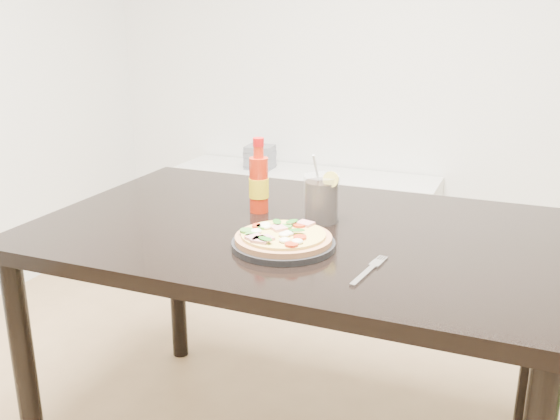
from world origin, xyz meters
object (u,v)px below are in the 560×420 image
at_px(dining_table, 297,254).
at_px(hot_sauce_bottle, 259,183).
at_px(cola_cup, 321,200).
at_px(fork, 370,269).
at_px(plate, 283,244).
at_px(pizza, 282,237).
at_px(media_console, 304,217).

xyz_separation_m(dining_table, hot_sauce_bottle, (-0.15, 0.08, 0.17)).
relative_size(cola_cup, fork, 1.00).
distance_m(dining_table, cola_cup, 0.17).
bearing_deg(dining_table, plate, -80.41).
xyz_separation_m(plate, pizza, (-0.00, -0.00, 0.02)).
xyz_separation_m(cola_cup, fork, (0.22, -0.29, -0.06)).
height_order(plate, cola_cup, cola_cup).
relative_size(hot_sauce_bottle, media_console, 0.15).
bearing_deg(media_console, hot_sauce_bottle, -74.97).
height_order(dining_table, media_console, dining_table).
distance_m(dining_table, plate, 0.19).
bearing_deg(plate, hot_sauce_bottle, 125.75).
distance_m(hot_sauce_bottle, cola_cup, 0.20).
bearing_deg(media_console, plate, -71.53).
bearing_deg(pizza, media_console, 108.37).
xyz_separation_m(hot_sauce_bottle, cola_cup, (0.19, -0.01, -0.02)).
distance_m(plate, fork, 0.24).
relative_size(fork, media_console, 0.13).
bearing_deg(pizza, plate, 32.61).
height_order(cola_cup, fork, cola_cup).
distance_m(hot_sauce_bottle, fork, 0.52).
relative_size(dining_table, plate, 5.47).
distance_m(hot_sauce_bottle, media_console, 1.60).
relative_size(pizza, media_console, 0.17).
xyz_separation_m(pizza, cola_cup, (0.02, 0.23, 0.03)).
bearing_deg(pizza, hot_sauce_bottle, 125.14).
bearing_deg(hot_sauce_bottle, pizza, -54.86).
bearing_deg(hot_sauce_bottle, cola_cup, -3.88).
xyz_separation_m(plate, fork, (0.23, -0.06, -0.01)).
bearing_deg(hot_sauce_bottle, fork, -36.62).
xyz_separation_m(dining_table, pizza, (0.03, -0.17, 0.11)).
height_order(dining_table, pizza, pizza).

